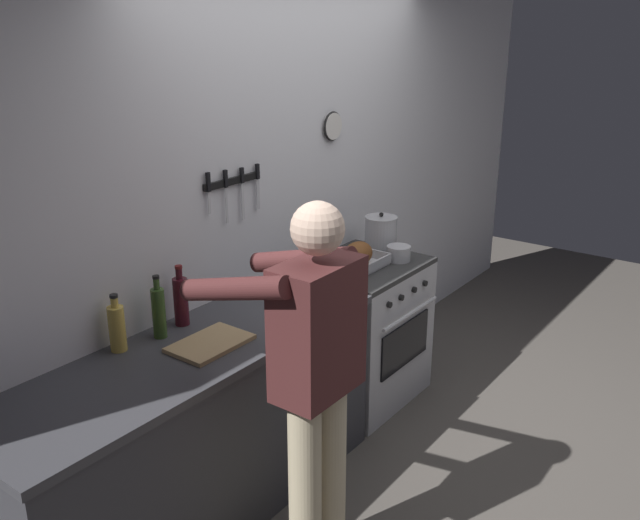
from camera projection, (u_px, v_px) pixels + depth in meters
name	position (u px, v px, depth m)	size (l,w,h in m)	color
ground_plane	(489.00, 466.00, 3.74)	(8.00, 8.00, 0.00)	#4C4742
wall_back	(293.00, 198.00, 4.07)	(6.00, 0.13, 2.60)	silver
counter_block	(195.00, 434.00, 3.24)	(2.03, 0.65, 0.90)	#38383D
stove	(362.00, 331.00, 4.31)	(0.76, 0.67, 0.90)	#BCBCC1
person_cook	(313.00, 370.00, 2.79)	(0.51, 0.63, 1.66)	#C6B793
roasting_pan	(358.00, 257.00, 4.08)	(0.35, 0.26, 0.16)	#B7B7BC
stock_pot	(381.00, 234.00, 4.36)	(0.21, 0.21, 0.25)	#B7B7BC
saucepan	(399.00, 253.00, 4.21)	(0.15, 0.15, 0.09)	#B7B7BC
cutting_board	(210.00, 343.00, 3.11)	(0.36, 0.24, 0.02)	tan
bottle_wine_red	(181.00, 300.00, 3.29)	(0.07, 0.07, 0.30)	#47141E
bottle_olive_oil	(159.00, 312.00, 3.16)	(0.06, 0.06, 0.30)	#385623
bottle_cooking_oil	(117.00, 327.00, 3.03)	(0.07, 0.07, 0.27)	gold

